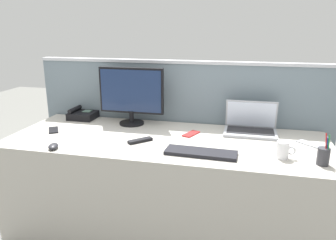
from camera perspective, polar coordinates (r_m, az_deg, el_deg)
ground_plane at (r=2.60m, az=-0.27°, el=-18.59°), size 10.00×10.00×0.00m
desk at (r=2.41m, az=-0.28°, el=-11.46°), size 2.19×0.83×0.73m
cubicle_divider at (r=2.72m, az=1.96°, el=-2.48°), size 2.37×0.08×1.22m
desktop_monitor at (r=2.56m, az=-6.42°, el=4.57°), size 0.51×0.19×0.44m
laptop at (r=2.46m, az=14.16°, el=-0.87°), size 0.37×0.25×0.22m
desk_phone at (r=2.84m, az=-14.63°, el=0.91°), size 0.21×0.20×0.09m
keyboard_main at (r=2.00m, az=5.74°, el=-5.68°), size 0.44×0.15×0.02m
computer_mouse_right_hand at (r=2.20m, az=-19.33°, el=-4.34°), size 0.09×0.12×0.03m
pen_cup at (r=2.03m, az=25.42°, el=-5.67°), size 0.07×0.07×0.19m
cell_phone_silver_slab at (r=2.35m, az=23.32°, el=-3.83°), size 0.15×0.15×0.01m
cell_phone_red_case at (r=2.35m, az=4.02°, el=-2.43°), size 0.12×0.16×0.01m
cell_phone_black_slab at (r=2.58m, az=-19.30°, el=-1.66°), size 0.14×0.16×0.01m
tv_remote at (r=2.21m, az=-4.86°, el=-3.58°), size 0.15×0.15×0.02m
coffee_mug at (r=2.04m, az=19.38°, el=-4.94°), size 0.11×0.07×0.10m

